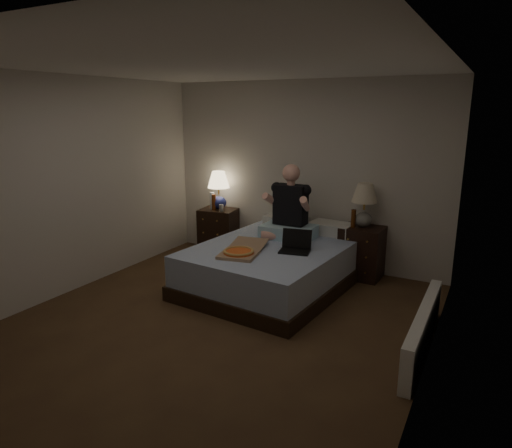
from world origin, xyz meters
The scene contains 18 objects.
floor centered at (0.00, 0.00, 0.00)m, with size 4.00×4.50×0.00m, color brown.
ceiling centered at (0.00, 0.00, 2.50)m, with size 4.00×4.50×0.00m, color white.
wall_back centered at (0.00, 2.25, 1.25)m, with size 4.00×2.50×0.00m, color silver.
wall_left centered at (-2.00, 0.00, 1.25)m, with size 4.50×2.50×0.00m, color silver.
wall_right centered at (2.00, 0.00, 1.25)m, with size 4.50×2.50×0.00m, color silver.
bed centered at (0.08, 1.22, 0.26)m, with size 1.58×2.11×0.53m, color #5A7BB5.
nightstand_left centered at (-1.24, 2.05, 0.34)m, with size 0.52×0.47×0.68m, color black.
nightstand_right centered at (0.93, 2.05, 0.33)m, with size 0.51×0.46×0.67m, color black.
lamp_left centered at (-1.24, 2.05, 0.96)m, with size 0.32×0.32×0.56m, color navy, non-canonical shape.
lamp_right centered at (0.92, 2.05, 0.95)m, with size 0.32×0.32×0.56m, color gray, non-canonical shape.
water_bottle centered at (-1.32, 1.99, 0.80)m, with size 0.07×0.07×0.25m, color silver.
soda_can centered at (-1.12, 1.92, 0.73)m, with size 0.07×0.07×0.10m, color #B5B5B0.
beer_bottle_left centered at (-1.27, 1.95, 0.79)m, with size 0.06×0.06×0.23m, color #632D0E.
beer_bottle_right centered at (0.82, 1.97, 0.78)m, with size 0.06×0.06×0.23m, color #52280B.
person centered at (0.09, 1.60, 0.99)m, with size 0.66×0.52×0.93m, color black, non-canonical shape.
laptop centered at (0.41, 1.08, 0.65)m, with size 0.34×0.28×0.24m, color black, non-canonical shape.
pizza_box centered at (-0.09, 0.65, 0.57)m, with size 0.40×0.76×0.08m, color tan, non-canonical shape.
radiator centered at (1.93, 0.46, 0.20)m, with size 0.10×1.60×0.40m, color white.
Camera 1 is at (2.37, -3.52, 2.12)m, focal length 32.00 mm.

